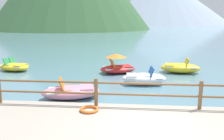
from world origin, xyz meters
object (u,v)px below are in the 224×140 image
object	(u,v)px
pedal_boat_2	(180,68)
pedal_boat_0	(71,92)
pedal_boat_6	(118,66)
pedal_boat_3	(144,78)
pedal_boat_5	(14,67)
life_ring	(89,109)

from	to	relation	value
pedal_boat_2	pedal_boat_0	bearing A→B (deg)	-135.40
pedal_boat_0	pedal_boat_6	size ratio (longest dim) A/B	1.07
pedal_boat_3	pedal_boat_5	size ratio (longest dim) A/B	0.97
pedal_boat_2	pedal_boat_3	distance (m)	3.68
pedal_boat_2	life_ring	bearing A→B (deg)	-119.05
pedal_boat_0	pedal_boat_2	size ratio (longest dim) A/B	1.07
pedal_boat_5	pedal_boat_6	distance (m)	6.71
pedal_boat_2	pedal_boat_5	bearing A→B (deg)	-177.97
life_ring	pedal_boat_6	xyz separation A→B (m)	(0.42, 7.28, -0.04)
life_ring	pedal_boat_5	world-z (taller)	pedal_boat_5
pedal_boat_0	life_ring	bearing A→B (deg)	-62.45
pedal_boat_3	pedal_boat_5	xyz separation A→B (m)	(-8.21, 2.47, -0.04)
life_ring	pedal_boat_3	distance (m)	5.22
life_ring	pedal_boat_6	size ratio (longest dim) A/B	0.25
life_ring	pedal_boat_6	bearing A→B (deg)	86.73
life_ring	pedal_boat_2	size ratio (longest dim) A/B	0.25
life_ring	pedal_boat_3	size ratio (longest dim) A/B	0.26
pedal_boat_0	pedal_boat_3	size ratio (longest dim) A/B	1.12
pedal_boat_5	life_ring	bearing A→B (deg)	-49.31
life_ring	pedal_boat_5	bearing A→B (deg)	130.69
pedal_boat_0	pedal_boat_3	world-z (taller)	pedal_boat_3
life_ring	pedal_boat_2	world-z (taller)	pedal_boat_2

